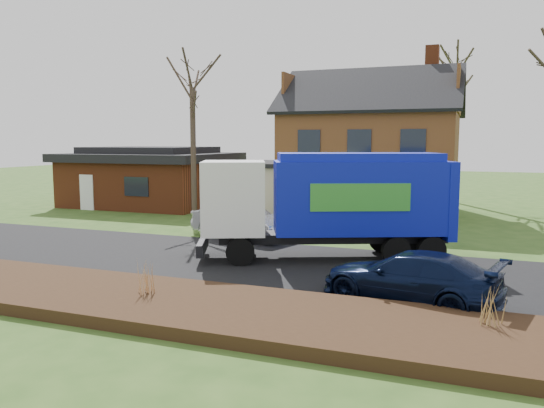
% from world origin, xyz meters
% --- Properties ---
extents(ground, '(120.00, 120.00, 0.00)m').
position_xyz_m(ground, '(0.00, 0.00, 0.00)').
color(ground, '#2D4D19').
rests_on(ground, ground).
extents(road, '(80.00, 7.00, 0.02)m').
position_xyz_m(road, '(0.00, 0.00, 0.01)').
color(road, black).
rests_on(road, ground).
extents(mulch_verge, '(80.00, 3.50, 0.30)m').
position_xyz_m(mulch_verge, '(0.00, -5.30, 0.15)').
color(mulch_verge, black).
rests_on(mulch_verge, ground).
extents(main_house, '(12.95, 8.95, 9.26)m').
position_xyz_m(main_house, '(1.49, 13.91, 4.03)').
color(main_house, beige).
rests_on(main_house, ground).
extents(ranch_house, '(9.80, 8.20, 3.70)m').
position_xyz_m(ranch_house, '(-12.00, 13.00, 1.81)').
color(ranch_house, brown).
rests_on(ranch_house, ground).
extents(garbage_truck, '(8.78, 5.44, 3.67)m').
position_xyz_m(garbage_truck, '(2.82, 1.60, 2.12)').
color(garbage_truck, black).
rests_on(garbage_truck, ground).
extents(silver_sedan, '(4.80, 2.89, 1.49)m').
position_xyz_m(silver_sedan, '(-1.68, 4.04, 0.75)').
color(silver_sedan, '#A2A5AA').
rests_on(silver_sedan, ground).
extents(navy_wagon, '(4.83, 2.88, 1.31)m').
position_xyz_m(navy_wagon, '(5.95, -2.58, 0.66)').
color(navy_wagon, black).
rests_on(navy_wagon, ground).
extents(tree_front_west, '(3.18, 3.18, 9.47)m').
position_xyz_m(tree_front_west, '(-6.36, 8.45, 7.80)').
color(tree_front_west, '#433328').
rests_on(tree_front_west, ground).
extents(tree_back, '(3.71, 3.71, 11.76)m').
position_xyz_m(tree_back, '(6.12, 21.20, 9.80)').
color(tree_back, '#413727').
rests_on(tree_back, ground).
extents(grass_clump_mid, '(0.31, 0.26, 0.87)m').
position_xyz_m(grass_clump_mid, '(-0.19, -5.15, 0.73)').
color(grass_clump_mid, tan).
rests_on(grass_clump_mid, mulch_verge).
extents(grass_clump_east, '(0.36, 0.30, 0.90)m').
position_xyz_m(grass_clump_east, '(7.81, -4.63, 0.75)').
color(grass_clump_east, '#9D7B45').
rests_on(grass_clump_east, mulch_verge).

